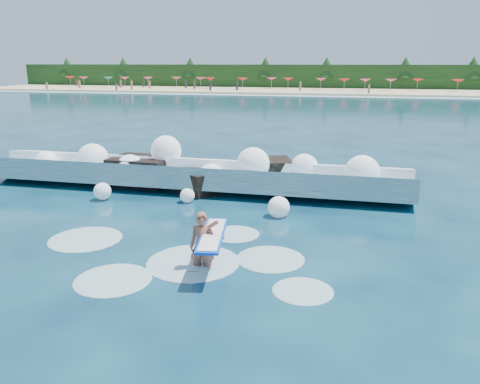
{
  "coord_description": "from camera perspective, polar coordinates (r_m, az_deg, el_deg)",
  "views": [
    {
      "loc": [
        4.99,
        -12.68,
        5.38
      ],
      "look_at": [
        1.5,
        2.0,
        1.2
      ],
      "focal_mm": 35.0,
      "sensor_mm": 36.0,
      "label": 1
    }
  ],
  "objects": [
    {
      "name": "surf_foam",
      "position": [
        13.64,
        -7.8,
        -7.9
      ],
      "size": [
        8.98,
        5.78,
        0.13
      ],
      "color": "silver",
      "rests_on": "ground"
    },
    {
      "name": "ground",
      "position": [
        14.65,
        -7.58,
        -6.21
      ],
      "size": [
        200.0,
        200.0,
        0.0
      ],
      "primitive_type": "plane",
      "color": "#072139",
      "rests_on": "ground"
    },
    {
      "name": "wave_spray",
      "position": [
        20.37,
        -4.83,
        3.16
      ],
      "size": [
        15.43,
        4.71,
        2.28
      ],
      "color": "white",
      "rests_on": "ground"
    },
    {
      "name": "rock_cluster",
      "position": [
        21.0,
        -5.41,
        1.96
      ],
      "size": [
        8.42,
        3.61,
        1.54
      ],
      "color": "black",
      "rests_on": "ground"
    },
    {
      "name": "beachgoers",
      "position": [
        88.28,
        18.34,
        11.96
      ],
      "size": [
        108.57,
        13.47,
        1.93
      ],
      "color": "#3F332D",
      "rests_on": "ground"
    },
    {
      "name": "beach_umbrellas",
      "position": [
        92.47,
        10.7,
        13.3
      ],
      "size": [
        113.17,
        6.77,
        0.5
      ],
      "color": "red",
      "rests_on": "ground"
    },
    {
      "name": "surfer_with_board",
      "position": [
        12.63,
        -4.34,
        -6.3
      ],
      "size": [
        1.16,
        3.04,
        1.9
      ],
      "color": "brown",
      "rests_on": "ground"
    },
    {
      "name": "treeline",
      "position": [
        100.84,
        10.82,
        13.59
      ],
      "size": [
        140.0,
        4.0,
        5.0
      ],
      "primitive_type": "cube",
      "color": "black",
      "rests_on": "ground"
    },
    {
      "name": "beach",
      "position": [
        90.96,
        10.42,
        11.98
      ],
      "size": [
        140.0,
        20.0,
        0.4
      ],
      "primitive_type": "cube",
      "color": "tan",
      "rests_on": "ground"
    },
    {
      "name": "wet_band",
      "position": [
        80.01,
        9.95,
        11.44
      ],
      "size": [
        140.0,
        5.0,
        0.08
      ],
      "primitive_type": "cube",
      "color": "silver",
      "rests_on": "ground"
    },
    {
      "name": "breaking_wave",
      "position": [
        20.79,
        -5.89,
        2.01
      ],
      "size": [
        18.64,
        2.88,
        1.61
      ],
      "color": "teal",
      "rests_on": "ground"
    }
  ]
}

